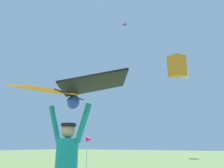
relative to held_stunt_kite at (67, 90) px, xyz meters
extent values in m
cylinder|color=teal|center=(-0.02, 0.10, -1.05)|extent=(0.40, 0.40, 0.56)
sphere|color=tan|center=(-0.02, 0.10, -0.65)|extent=(0.23, 0.23, 0.23)
cylinder|color=black|center=(-0.02, 0.10, -0.56)|extent=(0.28, 0.28, 0.05)
cylinder|color=teal|center=(0.24, 0.15, -0.53)|extent=(0.29, 0.14, 0.62)
cylinder|color=teal|center=(-0.28, 0.05, -0.53)|extent=(0.29, 0.14, 0.62)
cylinder|color=black|center=(-0.02, 0.10, -0.07)|extent=(0.17, 0.83, 0.02)
cube|color=black|center=(0.50, 0.07, 0.04)|extent=(1.29, 1.25, 0.24)
cube|color=orange|center=(-0.49, -0.11, 0.04)|extent=(1.16, 1.06, 0.24)
cone|color=blue|center=(-0.02, 0.10, -0.17)|extent=(0.27, 0.24, 0.24)
pyramid|color=purple|center=(-9.87, 20.09, 15.04)|extent=(0.70, 0.70, 0.14)
cube|color=white|center=(-4.71, 29.56, 9.60)|extent=(1.23, 1.29, 1.41)
cube|color=orange|center=(-0.63, 9.38, 3.58)|extent=(1.10, 1.19, 1.38)
cylinder|color=silver|center=(-4.55, 6.18, -1.30)|extent=(0.04, 0.04, 1.70)
cone|color=#DB2393|center=(-4.41, 6.18, -0.57)|extent=(0.28, 0.24, 0.24)
camera|label=1|loc=(2.42, -2.44, -0.88)|focal=34.15mm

